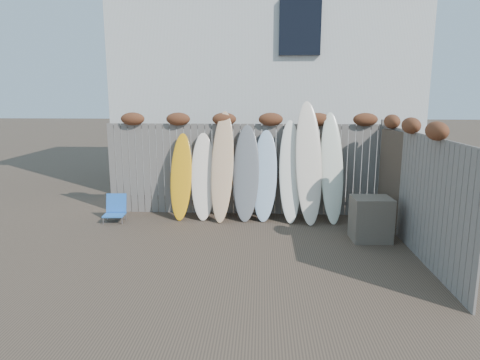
{
  "coord_description": "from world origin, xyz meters",
  "views": [
    {
      "loc": [
        0.42,
        -6.88,
        2.62
      ],
      "look_at": [
        0.0,
        1.2,
        1.0
      ],
      "focal_mm": 32.0,
      "sensor_mm": 36.0,
      "label": 1
    }
  ],
  "objects_px": {
    "wooden_crate": "(371,219)",
    "surfboard_0": "(181,176)",
    "lattice_panel": "(395,182)",
    "beach_chair": "(115,209)"
  },
  "relations": [
    {
      "from": "lattice_panel",
      "to": "beach_chair",
      "type": "bearing_deg",
      "value": 165.2
    },
    {
      "from": "lattice_panel",
      "to": "wooden_crate",
      "type": "bearing_deg",
      "value": -146.8
    },
    {
      "from": "wooden_crate",
      "to": "surfboard_0",
      "type": "height_order",
      "value": "surfboard_0"
    },
    {
      "from": "beach_chair",
      "to": "surfboard_0",
      "type": "xyz_separation_m",
      "value": [
        1.35,
        0.32,
        0.65
      ]
    },
    {
      "from": "beach_chair",
      "to": "lattice_panel",
      "type": "distance_m",
      "value": 5.68
    },
    {
      "from": "wooden_crate",
      "to": "surfboard_0",
      "type": "relative_size",
      "value": 0.43
    },
    {
      "from": "lattice_panel",
      "to": "surfboard_0",
      "type": "xyz_separation_m",
      "value": [
        -4.27,
        0.74,
        -0.07
      ]
    },
    {
      "from": "wooden_crate",
      "to": "lattice_panel",
      "type": "relative_size",
      "value": 0.41
    },
    {
      "from": "wooden_crate",
      "to": "lattice_panel",
      "type": "bearing_deg",
      "value": 43.75
    },
    {
      "from": "beach_chair",
      "to": "surfboard_0",
      "type": "bearing_deg",
      "value": 13.3
    }
  ]
}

